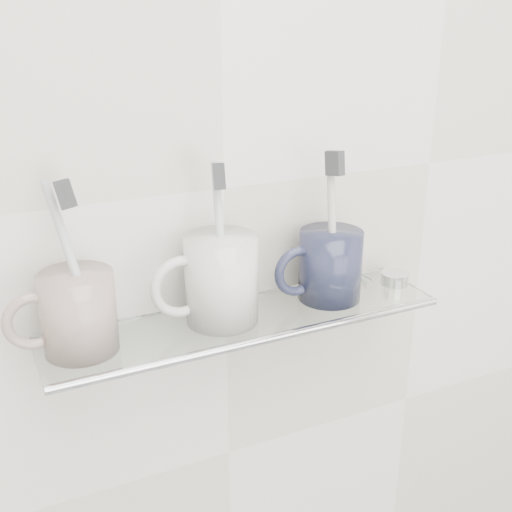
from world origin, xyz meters
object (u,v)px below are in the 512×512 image
mug_right (330,265)px  mug_center (222,279)px  shelf_glass (245,320)px  mug_left (79,313)px

mug_right → mug_center: bearing=175.0°
shelf_glass → mug_left: size_ratio=5.42×
shelf_glass → mug_right: (0.12, 0.00, 0.05)m
mug_left → mug_right: 0.32m
mug_left → mug_right: same height
shelf_glass → mug_right: size_ratio=5.40×
shelf_glass → mug_right: bearing=2.3°
mug_left → mug_right: (0.32, 0.00, 0.00)m
mug_center → mug_right: size_ratio=1.18×
mug_left → mug_center: 0.17m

